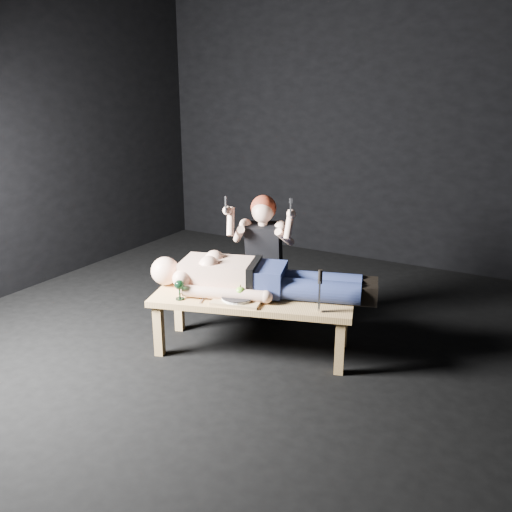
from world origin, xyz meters
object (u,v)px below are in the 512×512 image
Objects in this scene: kneeling_woman at (265,258)px; lying_man at (262,275)px; serving_tray at (238,300)px; goblet at (180,290)px; table at (253,323)px; carving_knife at (320,291)px.

lying_man is at bearing -81.93° from kneeling_woman.
lying_man is at bearing 76.19° from serving_tray.
serving_tray is at bearing 23.72° from goblet.
serving_tray is (0.13, -0.67, -0.12)m from kneeling_woman.
carving_knife is at bearing -20.92° from table.
carving_knife is at bearing 11.50° from serving_tray.
kneeling_woman reaches higher than goblet.
kneeling_woman is (-0.19, 0.42, -0.01)m from lying_man.
serving_tray is 2.34× the size of goblet.
table is at bearing -120.58° from lying_man.
goblet is at bearing -123.93° from kneeling_woman.
table is 0.65m from kneeling_woman.
lying_man is 10.85× the size of goblet.
lying_man is at bearing 42.83° from goblet.
goblet is 1.03m from carving_knife.
serving_tray is 0.44m from goblet.
kneeling_woman reaches higher than table.
lying_man is 0.55m from carving_knife.
goblet is (-0.26, -0.84, -0.06)m from kneeling_woman.
kneeling_woman is at bearing 72.78° from goblet.
kneeling_woman is 7.70× the size of goblet.
goblet is (-0.46, -0.42, -0.07)m from lying_man.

